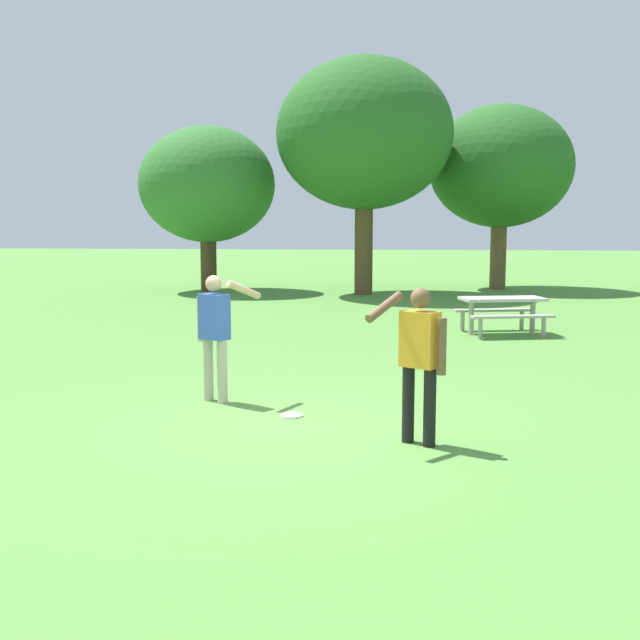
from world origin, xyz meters
name	(u,v)px	position (x,y,z in m)	size (l,w,h in m)	color
ground_plane	(278,427)	(0.00, 0.00, 0.00)	(120.00, 120.00, 0.00)	#568E3D
person_thrower	(419,354)	(1.56, -0.53, 0.96)	(0.82, 0.55, 1.64)	black
person_catcher	(215,328)	(-1.00, 1.15, 0.96)	(0.82, 0.55, 1.64)	#B7AD93
frisbee	(292,415)	(0.08, 0.48, 0.01)	(0.27, 0.27, 0.03)	white
picnic_table_near	(502,307)	(3.45, 7.76, 0.56)	(1.98, 1.77, 0.77)	#B2ADA3
tree_tall_left	(207,185)	(-5.22, 17.16, 3.58)	(4.57, 4.57, 5.54)	#4C3823
tree_broad_center	(364,135)	(0.10, 16.50, 5.10)	(5.63, 5.63, 7.52)	brown
tree_far_right	(501,167)	(4.70, 19.15, 4.24)	(4.96, 4.96, 6.37)	brown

